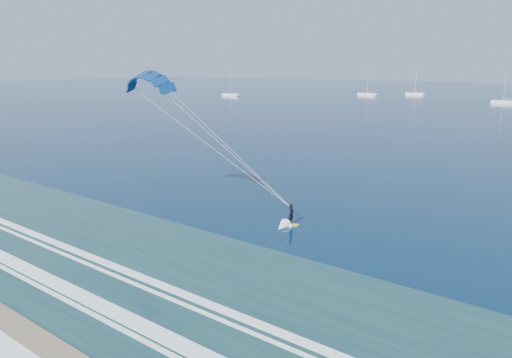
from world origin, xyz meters
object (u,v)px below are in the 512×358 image
Objects in this scene: kitesurfer_rig at (214,138)px; sailboat_0 at (231,95)px; sailboat_1 at (367,94)px; sailboat_3 at (503,102)px; sailboat_2 at (415,94)px.

sailboat_0 is (-116.31, 144.32, -7.02)m from kitesurfer_rig.
kitesurfer_rig reaches higher than sailboat_0.
sailboat_3 is at bearing -14.44° from sailboat_1.
kitesurfer_rig reaches higher than sailboat_2.
sailboat_2 reaches higher than sailboat_3.
sailboat_1 reaches higher than sailboat_2.
sailboat_2 is at bearing 43.54° from sailboat_1.
kitesurfer_rig is 1.54× the size of sailboat_2.
sailboat_1 is at bearing 165.56° from sailboat_3.
sailboat_1 is at bearing -136.46° from sailboat_2.
sailboat_0 is 119.02m from sailboat_3.
kitesurfer_rig is 172.42m from sailboat_3.
sailboat_1 is 1.11× the size of sailboat_3.
kitesurfer_rig reaches higher than sailboat_1.
kitesurfer_rig is at bearing -71.22° from sailboat_1.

